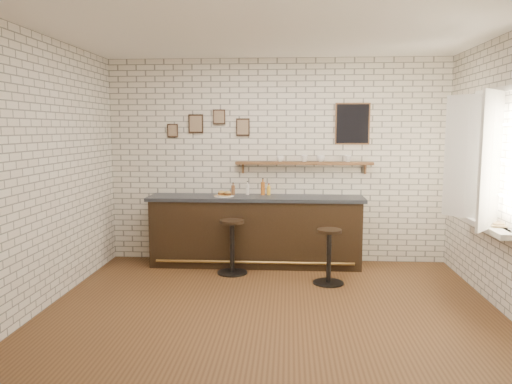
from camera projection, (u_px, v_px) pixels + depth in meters
The scene contains 21 objects.
ground at pixel (271, 306), 5.61m from camera, with size 5.00×5.00×0.00m, color brown.
bar_counter at pixel (256, 231), 7.25m from camera, with size 3.10×0.65×1.01m.
sandwich_plate at pixel (224, 196), 7.17m from camera, with size 0.28×0.28×0.01m, color white.
ciabatta_sandwich at pixel (225, 193), 7.16m from camera, with size 0.21×0.15×0.07m.
potato_chips at pixel (222, 196), 7.17m from camera, with size 0.25×0.18×0.00m.
bitters_bottle_brown at pixel (233, 190), 7.36m from camera, with size 0.06×0.06×0.18m.
bitters_bottle_white at pixel (247, 189), 7.35m from camera, with size 0.05×0.05×0.20m.
bitters_bottle_amber at pixel (263, 188), 7.33m from camera, with size 0.06×0.06×0.25m.
condiment_bottle_yellow at pixel (269, 190), 7.33m from camera, with size 0.05×0.05×0.17m.
bar_stool_left at pixel (232, 245), 6.82m from camera, with size 0.41×0.41×0.75m.
bar_stool_right at pixel (329, 255), 6.37m from camera, with size 0.40×0.40×0.71m.
wall_shelf at pixel (304, 163), 7.28m from camera, with size 2.00×0.18×0.18m.
shelf_cup_a at pixel (280, 159), 7.29m from camera, with size 0.11×0.11×0.09m, color white.
shelf_cup_b at pixel (304, 158), 7.27m from camera, with size 0.10×0.10×0.10m, color white.
shelf_cup_c at pixel (321, 159), 7.25m from camera, with size 0.12×0.12×0.10m, color white.
shelf_cup_d at pixel (348, 159), 7.23m from camera, with size 0.10×0.10×0.09m, color white.
back_wall_decor at pixel (292, 124), 7.29m from camera, with size 2.96×0.02×0.56m.
window_sill at pixel (485, 225), 5.63m from camera, with size 0.20×1.35×0.06m.
casement_window at pixel (485, 159), 5.54m from camera, with size 0.40×1.30×1.56m.
book_lower at pixel (490, 225), 5.43m from camera, with size 0.18×0.24×0.02m, color tan.
book_upper at pixel (490, 223), 5.45m from camera, with size 0.16×0.21×0.02m, color tan.
Camera 1 is at (0.18, -5.40, 1.99)m, focal length 35.00 mm.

